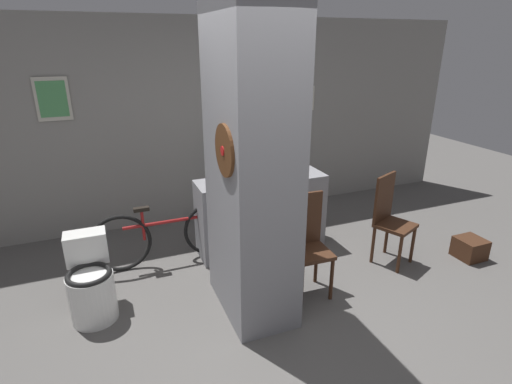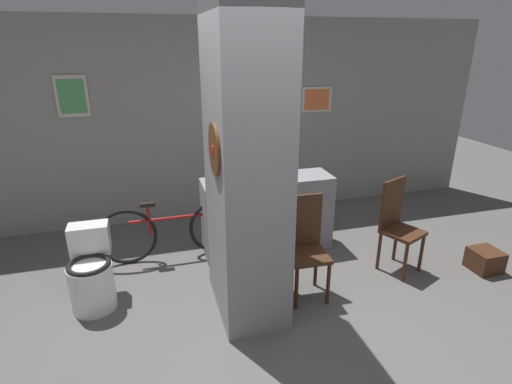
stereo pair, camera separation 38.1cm
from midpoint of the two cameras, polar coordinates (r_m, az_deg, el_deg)
ground_plane at (r=3.55m, az=4.83°, el=-19.81°), size 14.00×14.00×0.00m
wall_back at (r=5.33m, az=-4.71°, el=9.88°), size 8.00×0.09×2.60m
pillar_center at (r=3.28m, az=1.85°, el=2.94°), size 0.58×0.94×2.60m
counter_shelf at (r=4.61m, az=4.01°, el=-3.21°), size 1.48×0.44×0.87m
toilet at (r=3.92m, az=-19.87°, el=-11.15°), size 0.39×0.55×0.72m
chair_near_pillar at (r=3.81m, az=9.94°, el=-7.35°), size 0.38×0.38×0.99m
chair_by_doorway at (r=4.48m, az=21.90°, el=-4.13°), size 0.48×0.48×0.99m
bicycle at (r=4.49m, az=-9.34°, el=-5.48°), size 1.64×0.42×0.69m
bottle_tall at (r=4.35m, az=1.73°, el=3.16°), size 0.09×0.09×0.31m
bottle_short at (r=4.28m, az=0.37°, el=2.48°), size 0.08×0.08×0.24m
floor_crate at (r=5.05m, az=31.82°, el=-8.32°), size 0.29×0.29×0.23m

